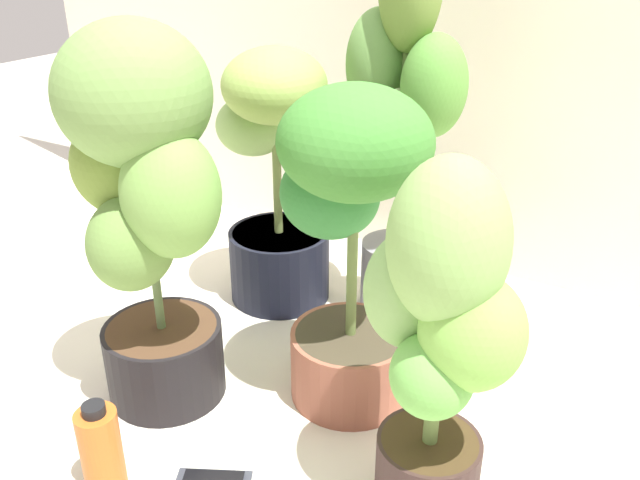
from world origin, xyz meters
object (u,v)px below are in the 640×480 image
at_px(potted_plant_back_center, 402,114).
at_px(nutrient_bottle, 101,449).
at_px(potted_plant_front_left, 145,193).
at_px(potted_plant_front_right, 439,328).
at_px(potted_plant_back_left, 273,172).
at_px(potted_plant_center, 348,225).

xyz_separation_m(potted_plant_back_center, nutrient_bottle, (-0.20, -0.85, -0.46)).
height_order(potted_plant_front_left, nutrient_bottle, potted_plant_front_left).
bearing_deg(potted_plant_front_right, nutrient_bottle, -154.65).
distance_m(potted_plant_front_right, nutrient_bottle, 0.67).
height_order(potted_plant_front_right, nutrient_bottle, potted_plant_front_right).
bearing_deg(potted_plant_front_left, potted_plant_back_left, 94.22).
xyz_separation_m(potted_plant_front_left, potted_plant_front_right, (0.63, -0.01, -0.10)).
relative_size(potted_plant_front_right, potted_plant_center, 0.96).
height_order(potted_plant_back_left, nutrient_bottle, potted_plant_back_left).
bearing_deg(potted_plant_front_right, potted_plant_back_center, 119.91).
relative_size(potted_plant_back_left, potted_plant_center, 0.99).
height_order(potted_plant_back_left, potted_plant_back_center, potted_plant_back_center).
relative_size(potted_plant_front_left, nutrient_bottle, 4.32).
xyz_separation_m(potted_plant_front_right, nutrient_bottle, (-0.54, -0.26, -0.30)).
distance_m(potted_plant_back_left, nutrient_bottle, 0.82).
xyz_separation_m(potted_plant_center, nutrient_bottle, (-0.25, -0.48, -0.33)).
relative_size(potted_plant_front_left, potted_plant_center, 1.17).
bearing_deg(nutrient_bottle, potted_plant_back_center, 77.08).
bearing_deg(potted_plant_center, potted_plant_front_right, -38.18).
xyz_separation_m(potted_plant_front_left, nutrient_bottle, (0.09, -0.27, -0.40)).
height_order(potted_plant_front_right, potted_plant_back_left, potted_plant_back_left).
bearing_deg(potted_plant_back_left, potted_plant_front_right, -37.46).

